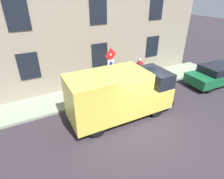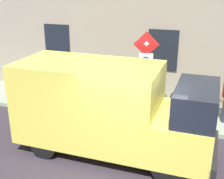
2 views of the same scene
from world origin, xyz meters
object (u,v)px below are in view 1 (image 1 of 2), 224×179
Objects in this scene: bicycle_purple at (144,71)px; bicycle_blue at (120,77)px; parked_hatchback at (216,74)px; litter_bin at (117,86)px; sign_post_stacked at (111,68)px; delivery_van at (119,94)px; bicycle_orange at (133,74)px; pedestrian at (139,69)px.

bicycle_purple and bicycle_blue have the same top height.
parked_hatchback is 4.54× the size of litter_bin.
parked_hatchback is at bearing -103.57° from sign_post_stacked.
bicycle_purple is at bearing -173.72° from bicycle_blue.
parked_hatchback is (0.14, -7.81, -0.60)m from delivery_van.
bicycle_orange is (1.42, -2.53, -1.43)m from sign_post_stacked.
sign_post_stacked is 1.66× the size of bicycle_purple.
parked_hatchback is 5.71m from bicycle_orange.
bicycle_purple and bicycle_orange have the same top height.
delivery_van is at bearing 4.19° from parked_hatchback.
sign_post_stacked reaches higher than delivery_van.
pedestrian reaches higher than bicycle_blue.
delivery_van is 3.13× the size of bicycle_purple.
parked_hatchback is at bearing 139.66° from bicycle_orange.
pedestrian is at bearing -25.25° from parked_hatchback.
parked_hatchback is at bearing -105.68° from litter_bin.
sign_post_stacked is at bearing 27.71° from bicycle_purple.
litter_bin is (2.05, -1.03, -0.74)m from delivery_van.
bicycle_purple is (3.32, -4.11, -0.82)m from delivery_van.
parked_hatchback is at bearing 2.05° from delivery_van.
delivery_van is 2.41m from litter_bin.
bicycle_purple is at bearing -68.36° from sign_post_stacked.
bicycle_orange is (3.32, -3.07, -0.82)m from delivery_van.
pedestrian reaches higher than bicycle_orange.
litter_bin is at bearing 28.50° from bicycle_purple.
bicycle_purple is 1.90× the size of litter_bin.
bicycle_blue is (0.00, 1.05, 0.00)m from bicycle_orange.
delivery_van is (-1.90, 0.54, -0.61)m from sign_post_stacked.
delivery_van is 1.31× the size of parked_hatchback.
parked_hatchback is 2.39× the size of bicycle_blue.
parked_hatchback is 6.61m from bicycle_blue.
litter_bin is at bearing -88.63° from pedestrian.
sign_post_stacked is at bearing -88.59° from pedestrian.
delivery_van is 3.12× the size of pedestrian.
bicycle_orange is (-0.00, 1.05, 0.00)m from bicycle_purple.
sign_post_stacked is 1.65× the size of pedestrian.
bicycle_orange is at bearing 171.56° from pedestrian.
pedestrian reaches higher than parked_hatchback.
sign_post_stacked is 0.53× the size of delivery_van.
bicycle_orange is 2.40m from litter_bin.
delivery_van reaches higher than parked_hatchback.
delivery_van reaches higher than bicycle_blue.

